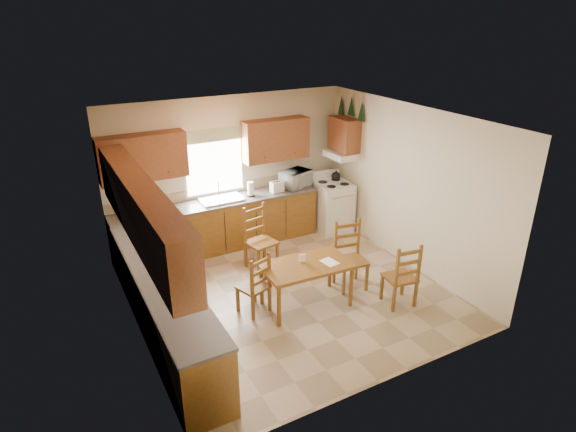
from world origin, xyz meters
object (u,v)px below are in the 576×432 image
chair_far_left (261,239)px  chair_far_right (351,257)px  microwave (296,179)px  stove (333,207)px  dining_table (306,285)px  chair_near_right (400,273)px  chair_near_left (253,283)px

chair_far_left → chair_far_right: (0.95, -1.24, -0.00)m
microwave → chair_far_left: microwave is taller
stove → microwave: 0.95m
microwave → dining_table: (-1.15, -2.36, -0.74)m
chair_far_left → chair_far_right: size_ratio=1.01×
microwave → chair_far_left: bearing=-160.1°
stove → chair_far_right: bearing=-111.7°
microwave → chair_near_right: (0.08, -2.98, -0.57)m
stove → microwave: microwave is taller
dining_table → chair_near_right: bearing=-23.8°
microwave → chair_far_right: bearing=-116.8°
microwave → chair_near_right: size_ratio=0.52×
dining_table → chair_near_right: chair_near_right is taller
chair_far_left → chair_far_right: chair_far_left is taller
stove → chair_near_right: chair_near_right is taller
chair_near_right → dining_table: bearing=-18.3°
dining_table → chair_far_left: 1.36m
microwave → chair_near_right: bearing=-108.2°
stove → chair_far_left: chair_far_left is taller
stove → chair_far_right: size_ratio=0.90×
microwave → chair_far_right: microwave is taller
chair_near_right → chair_near_left: bearing=-14.7°
chair_near_right → stove: bearing=-94.0°
microwave → dining_table: bearing=-135.6°
dining_table → chair_far_left: (-0.09, 1.34, 0.19)m
chair_near_right → chair_far_right: bearing=-55.0°
chair_near_left → dining_table: bearing=144.0°
stove → chair_far_right: (-0.95, -1.95, 0.06)m
chair_far_right → chair_near_right: bearing=-53.4°
stove → chair_near_right: size_ratio=0.95×
chair_far_left → stove: bearing=9.6°
microwave → chair_near_right: microwave is taller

